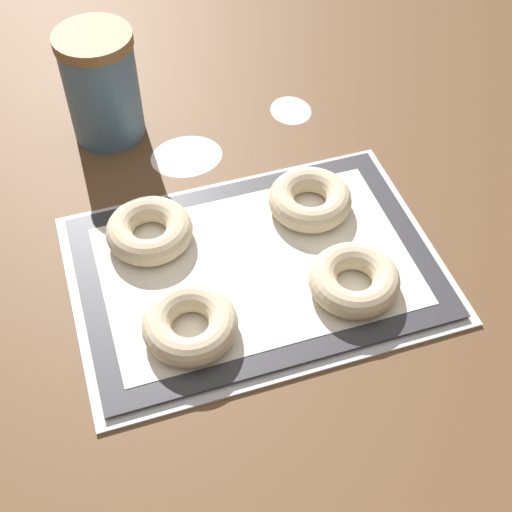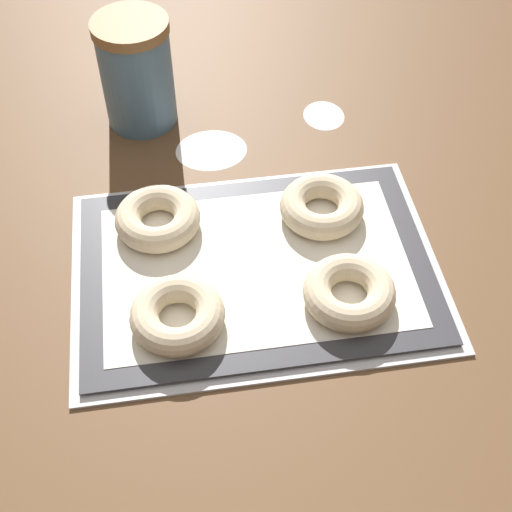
{
  "view_description": "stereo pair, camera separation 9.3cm",
  "coord_description": "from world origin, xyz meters",
  "px_view_note": "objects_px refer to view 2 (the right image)",
  "views": [
    {
      "loc": [
        -0.16,
        -0.55,
        0.71
      ],
      "look_at": [
        0.02,
        0.0,
        0.03
      ],
      "focal_mm": 50.0,
      "sensor_mm": 36.0,
      "label": 1
    },
    {
      "loc": [
        -0.07,
        -0.57,
        0.71
      ],
      "look_at": [
        0.02,
        0.0,
        0.03
      ],
      "focal_mm": 50.0,
      "sensor_mm": 36.0,
      "label": 2
    }
  ],
  "objects_px": {
    "flour_canister": "(137,72)",
    "bagel_front_right": "(349,292)",
    "baking_tray": "(256,268)",
    "bagel_front_left": "(177,315)",
    "bagel_back_right": "(322,206)",
    "bagel_back_left": "(158,218)"
  },
  "relations": [
    {
      "from": "bagel_front_right",
      "to": "bagel_back_right",
      "type": "height_order",
      "value": "same"
    },
    {
      "from": "bagel_back_left",
      "to": "bagel_front_left",
      "type": "bearing_deg",
      "value": -85.17
    },
    {
      "from": "bagel_front_left",
      "to": "bagel_back_right",
      "type": "relative_size",
      "value": 1.0
    },
    {
      "from": "flour_canister",
      "to": "bagel_front_right",
      "type": "bearing_deg",
      "value": -60.22
    },
    {
      "from": "bagel_front_left",
      "to": "baking_tray",
      "type": "bearing_deg",
      "value": 35.87
    },
    {
      "from": "baking_tray",
      "to": "bagel_back_left",
      "type": "relative_size",
      "value": 4.15
    },
    {
      "from": "bagel_back_left",
      "to": "flour_canister",
      "type": "bearing_deg",
      "value": 92.34
    },
    {
      "from": "bagel_front_left",
      "to": "bagel_back_right",
      "type": "bearing_deg",
      "value": 36.04
    },
    {
      "from": "baking_tray",
      "to": "bagel_front_right",
      "type": "height_order",
      "value": "bagel_front_right"
    },
    {
      "from": "baking_tray",
      "to": "bagel_front_right",
      "type": "bearing_deg",
      "value": -35.55
    },
    {
      "from": "bagel_front_left",
      "to": "bagel_back_right",
      "type": "height_order",
      "value": "same"
    },
    {
      "from": "bagel_front_left",
      "to": "bagel_back_left",
      "type": "xyz_separation_m",
      "value": [
        -0.01,
        0.16,
        0.0
      ]
    },
    {
      "from": "bagel_back_right",
      "to": "bagel_front_right",
      "type": "bearing_deg",
      "value": -88.95
    },
    {
      "from": "baking_tray",
      "to": "bagel_front_right",
      "type": "relative_size",
      "value": 4.15
    },
    {
      "from": "bagel_front_right",
      "to": "flour_canister",
      "type": "bearing_deg",
      "value": 119.78
    },
    {
      "from": "bagel_front_right",
      "to": "bagel_back_left",
      "type": "distance_m",
      "value": 0.27
    },
    {
      "from": "flour_canister",
      "to": "bagel_back_right",
      "type": "bearing_deg",
      "value": -48.4
    },
    {
      "from": "baking_tray",
      "to": "bagel_front_right",
      "type": "distance_m",
      "value": 0.13
    },
    {
      "from": "bagel_back_right",
      "to": "flour_canister",
      "type": "height_order",
      "value": "flour_canister"
    },
    {
      "from": "flour_canister",
      "to": "baking_tray",
      "type": "bearing_deg",
      "value": -68.76
    },
    {
      "from": "baking_tray",
      "to": "flour_canister",
      "type": "distance_m",
      "value": 0.36
    },
    {
      "from": "bagel_front_right",
      "to": "flour_canister",
      "type": "xyz_separation_m",
      "value": [
        -0.23,
        0.4,
        0.06
      ]
    }
  ]
}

